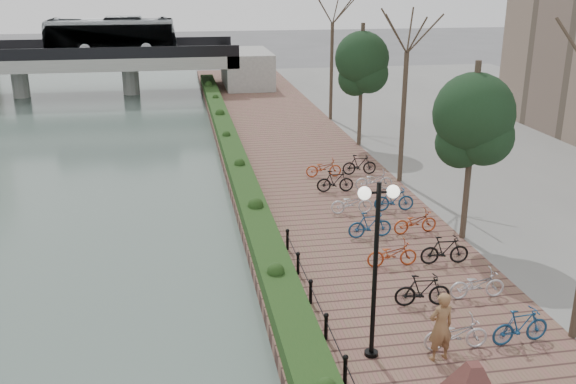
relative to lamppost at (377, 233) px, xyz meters
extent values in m
cube|color=brown|center=(1.62, 15.43, -3.63)|extent=(8.00, 75.00, 0.50)
cube|color=#1B3C16|center=(-1.78, 17.93, -3.08)|extent=(1.10, 56.00, 0.60)
cylinder|color=black|center=(-0.98, -1.07, -3.03)|extent=(0.10, 0.10, 0.70)
cylinder|color=black|center=(-0.98, 0.93, -3.03)|extent=(0.10, 0.10, 0.70)
cylinder|color=black|center=(-0.98, 2.93, -3.03)|extent=(0.10, 0.10, 0.70)
cylinder|color=black|center=(-0.98, 4.93, -3.03)|extent=(0.10, 0.10, 0.70)
cylinder|color=black|center=(-0.98, 6.93, -3.03)|extent=(0.10, 0.10, 0.70)
cylinder|color=black|center=(0.00, 0.00, -1.05)|extent=(0.12, 0.12, 4.66)
cylinder|color=black|center=(0.00, 0.00, 1.03)|extent=(0.70, 0.06, 0.06)
sphere|color=white|center=(-0.35, 0.00, 1.03)|extent=(0.32, 0.32, 0.32)
sphere|color=white|center=(0.35, 0.00, 1.03)|extent=(0.32, 0.32, 0.32)
imported|color=brown|center=(1.62, -0.47, -2.44)|extent=(0.74, 0.55, 1.87)
imported|color=silver|center=(2.22, -0.25, -2.93)|extent=(0.60, 1.71, 0.90)
imported|color=black|center=(2.22, 2.35, -2.88)|extent=(0.47, 1.66, 1.00)
imported|color=#A03A17|center=(2.22, 4.95, -2.93)|extent=(0.60, 1.71, 0.90)
imported|color=navy|center=(2.22, 7.55, -2.88)|extent=(0.47, 1.66, 1.00)
imported|color=silver|center=(2.22, 10.15, -2.93)|extent=(0.60, 1.71, 0.90)
imported|color=black|center=(2.22, 12.75, -2.88)|extent=(0.47, 1.66, 1.00)
imported|color=#A03A17|center=(2.22, 15.35, -2.93)|extent=(0.60, 1.72, 0.90)
imported|color=navy|center=(4.02, -0.25, -2.88)|extent=(0.47, 1.66, 1.00)
imported|color=silver|center=(4.02, 2.35, -2.93)|extent=(0.60, 1.71, 0.90)
imported|color=black|center=(4.02, 4.95, -2.88)|extent=(0.47, 1.66, 1.00)
imported|color=#A03A17|center=(4.02, 7.55, -2.93)|extent=(0.60, 1.71, 0.90)
imported|color=navy|center=(4.02, 10.15, -2.88)|extent=(0.47, 1.66, 1.00)
imported|color=silver|center=(4.02, 12.75, -2.93)|extent=(0.60, 1.71, 0.90)
imported|color=black|center=(4.02, 15.35, -2.88)|extent=(0.47, 1.66, 1.00)
cube|color=gray|center=(-17.38, 42.93, -0.88)|extent=(36.00, 8.00, 1.00)
cube|color=black|center=(-17.38, 39.03, 0.07)|extent=(36.00, 0.15, 0.90)
cube|color=black|center=(-17.38, 46.83, 0.07)|extent=(36.00, 0.15, 0.90)
cylinder|color=gray|center=(-17.38, 42.93, -2.63)|extent=(1.40, 1.40, 2.50)
cylinder|color=gray|center=(-8.38, 42.93, -2.63)|extent=(1.40, 1.40, 2.50)
imported|color=silver|center=(-9.68, 42.93, 1.12)|extent=(2.52, 10.77, 3.00)
camera|label=1|loc=(-4.55, -13.66, 5.86)|focal=40.00mm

